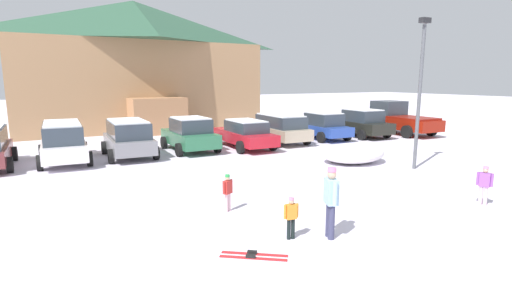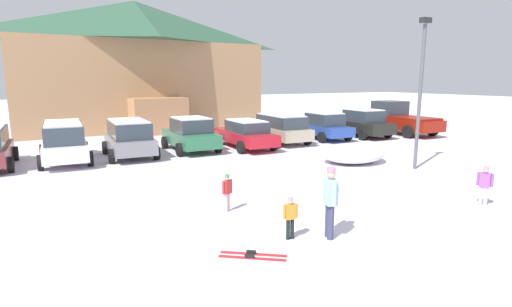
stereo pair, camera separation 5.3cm
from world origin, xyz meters
The scene contains 17 objects.
ground centered at (0.00, 0.00, 0.00)m, with size 160.00×160.00×0.00m, color silver.
ski_lodge centered at (-0.36, 27.20, 4.72)m, with size 18.10×10.70×9.30m.
parked_white_suv centered at (-6.20, 15.01, 0.95)m, with size 2.18×4.77×1.77m.
parked_grey_wagon centered at (-3.44, 14.90, 0.93)m, with size 2.23×4.08×1.75m.
parked_green_coupe centered at (-0.36, 15.11, 0.86)m, with size 2.23×4.09×1.73m.
parked_red_sedan centered at (2.48, 14.55, 0.78)m, with size 2.09×4.69×1.51m.
parked_beige_suv centered at (5.04, 15.15, 0.89)m, with size 2.26×4.28×1.65m.
parked_blue_hatchback centered at (8.10, 15.20, 0.82)m, with size 2.17×4.10×1.65m.
parked_black_sedan centered at (10.96, 14.96, 0.87)m, with size 2.34×4.36×1.76m.
pickup_truck centered at (14.14, 14.90, 0.99)m, with size 2.55×5.53×2.15m.
skier_child_in_purple_jacket centered at (4.17, 2.48, 0.66)m, with size 0.27×0.40×1.16m.
skier_adult_in_blue_parka centered at (-1.25, 2.66, 0.94)m, with size 0.36×0.59×1.67m.
skier_child_in_orange_jacket centered at (-2.09, 3.03, 0.56)m, with size 0.37×0.17×0.99m.
skier_child_in_red_jacket centered at (-2.57, 5.49, 0.59)m, with size 0.36×0.25×1.05m.
pair_of_skis centered at (-3.29, 2.61, 0.02)m, with size 1.30×1.07×0.08m.
lamp_post centered at (6.39, 6.81, 3.32)m, with size 0.44×0.24×5.94m.
plowed_snow_pile centered at (5.00, 8.97, 0.41)m, with size 2.93×2.35×0.81m, color white.
Camera 2 is at (-6.83, -4.26, 3.62)m, focal length 28.00 mm.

